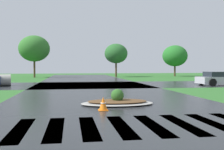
% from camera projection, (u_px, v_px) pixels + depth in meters
% --- Properties ---
extents(asphalt_roadway, '(9.95, 80.00, 0.01)m').
position_uv_depth(asphalt_roadway, '(108.00, 100.00, 13.27)').
color(asphalt_roadway, '#232628').
rests_on(asphalt_roadway, ground).
extents(asphalt_cross_road, '(90.00, 8.96, 0.01)m').
position_uv_depth(asphalt_cross_road, '(91.00, 85.00, 24.00)').
color(asphalt_cross_road, '#232628').
rests_on(asphalt_cross_road, ground).
extents(crosswalk_stripes, '(6.75, 2.90, 0.01)m').
position_uv_depth(crosswalk_stripes, '(137.00, 125.00, 7.50)').
color(crosswalk_stripes, white).
rests_on(crosswalk_stripes, ground).
extents(median_island, '(3.16, 1.87, 0.68)m').
position_uv_depth(median_island, '(117.00, 101.00, 11.63)').
color(median_island, '#9E9B93').
rests_on(median_island, ground).
extents(car_dark_suv, '(4.49, 2.13, 1.19)m').
position_uv_depth(car_dark_suv, '(222.00, 79.00, 23.56)').
color(car_dark_suv, '#B7B7BF').
rests_on(car_dark_suv, ground).
extents(traffic_cone, '(0.36, 0.36, 0.52)m').
position_uv_depth(traffic_cone, '(103.00, 104.00, 10.04)').
color(traffic_cone, orange).
rests_on(traffic_cone, ground).
extents(background_treeline, '(48.12, 5.72, 6.23)m').
position_uv_depth(background_treeline, '(112.00, 53.00, 41.86)').
color(background_treeline, '#4C3823').
rests_on(background_treeline, ground).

